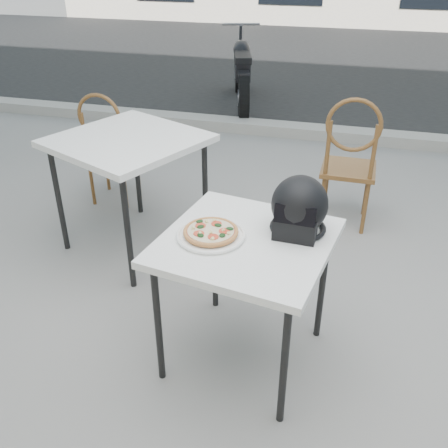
% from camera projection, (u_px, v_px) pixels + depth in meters
% --- Properties ---
extents(ground, '(80.00, 80.00, 0.00)m').
position_uv_depth(ground, '(287.00, 303.00, 3.05)').
color(ground, gray).
rests_on(ground, ground).
extents(street_asphalt, '(30.00, 8.00, 0.00)m').
position_uv_depth(street_asphalt, '(349.00, 63.00, 8.90)').
color(street_asphalt, black).
rests_on(street_asphalt, ground).
extents(curb, '(30.00, 0.25, 0.12)m').
position_uv_depth(curb, '(330.00, 133.00, 5.53)').
color(curb, '#98958E').
rests_on(curb, ground).
extents(cafe_table_main, '(0.88, 0.88, 0.73)m').
position_uv_depth(cafe_table_main, '(246.00, 251.00, 2.35)').
color(cafe_table_main, white).
rests_on(cafe_table_main, ground).
extents(plate, '(0.43, 0.43, 0.02)m').
position_uv_depth(plate, '(211.00, 235.00, 2.33)').
color(plate, white).
rests_on(plate, cafe_table_main).
extents(pizza, '(0.27, 0.27, 0.03)m').
position_uv_depth(pizza, '(211.00, 231.00, 2.32)').
color(pizza, '#CB874A').
rests_on(pizza, plate).
extents(helmet, '(0.28, 0.29, 0.28)m').
position_uv_depth(helmet, '(299.00, 208.00, 2.32)').
color(helmet, black).
rests_on(helmet, cafe_table_main).
extents(cafe_chair_main, '(0.40, 0.40, 1.03)m').
position_uv_depth(cafe_chair_main, '(350.00, 157.00, 3.60)').
color(cafe_chair_main, brown).
rests_on(cafe_chair_main, ground).
extents(cafe_table_side, '(1.13, 1.13, 0.82)m').
position_uv_depth(cafe_table_side, '(128.00, 148.00, 3.27)').
color(cafe_table_side, white).
rests_on(cafe_table_side, ground).
extents(cafe_chair_side, '(0.38, 0.38, 0.95)m').
position_uv_depth(cafe_chair_side, '(108.00, 143.00, 3.97)').
color(cafe_chair_side, brown).
rests_on(cafe_chair_side, ground).
extents(motorcycle, '(0.70, 1.90, 0.97)m').
position_uv_depth(motorcycle, '(242.00, 73.00, 6.45)').
color(motorcycle, black).
rests_on(motorcycle, street_asphalt).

